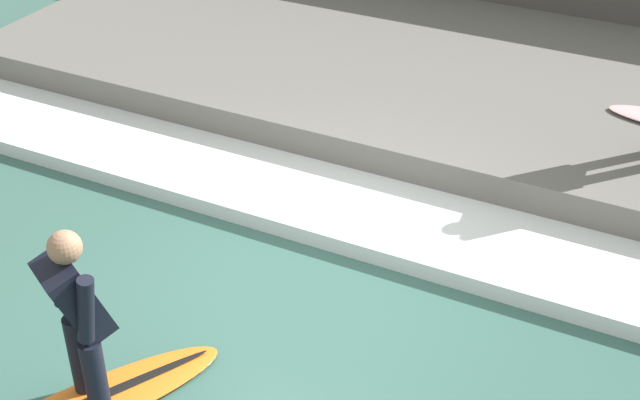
# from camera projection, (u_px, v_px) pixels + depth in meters

# --- Properties ---
(ground_plane) EXTENTS (28.00, 28.00, 0.00)m
(ground_plane) POSITION_uv_depth(u_px,v_px,m) (294.00, 297.00, 7.59)
(ground_plane) COLOR #386056
(concrete_ledge) EXTENTS (4.40, 11.29, 0.48)m
(concrete_ledge) POSITION_uv_depth(u_px,v_px,m) (457.00, 85.00, 10.55)
(concrete_ledge) COLOR #66635E
(concrete_ledge) RESTS_ON ground_plane
(wave_foam_crest) EXTENTS (1.19, 10.72, 0.16)m
(wave_foam_crest) POSITION_uv_depth(u_px,v_px,m) (359.00, 213.00, 8.54)
(wave_foam_crest) COLOR white
(wave_foam_crest) RESTS_ON ground_plane
(surfer_riding) EXTENTS (0.56, 0.59, 1.49)m
(surfer_riding) POSITION_uv_depth(u_px,v_px,m) (77.00, 312.00, 6.06)
(surfer_riding) COLOR black
(surfer_riding) RESTS_ON surfboard_riding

